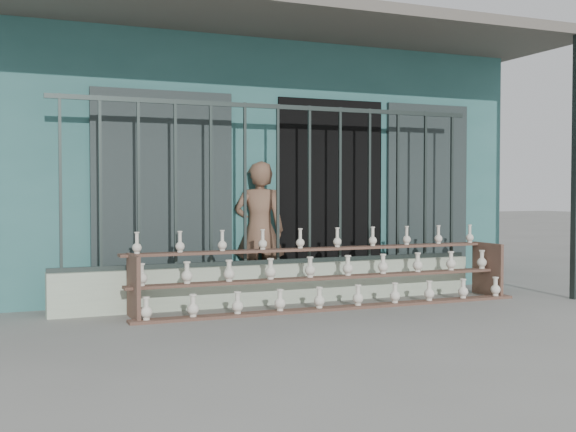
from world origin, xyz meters
name	(u,v)px	position (x,y,z in m)	size (l,w,h in m)	color
ground	(328,322)	(0.00, 0.00, 0.00)	(60.00, 60.00, 0.00)	slate
workshop_building	(206,168)	(0.00, 4.23, 1.62)	(7.40, 6.60, 3.21)	#306765
parapet_wall	(278,283)	(0.00, 1.30, 0.23)	(5.00, 0.20, 0.45)	#B5C8AB
security_fence	(278,184)	(0.00, 1.30, 1.35)	(5.00, 0.04, 1.80)	#283330
shelf_rack	(329,274)	(0.45, 0.89, 0.36)	(4.50, 0.68, 0.85)	brown
elderly_woman	(259,230)	(-0.08, 1.70, 0.81)	(0.59, 0.39, 1.62)	brown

